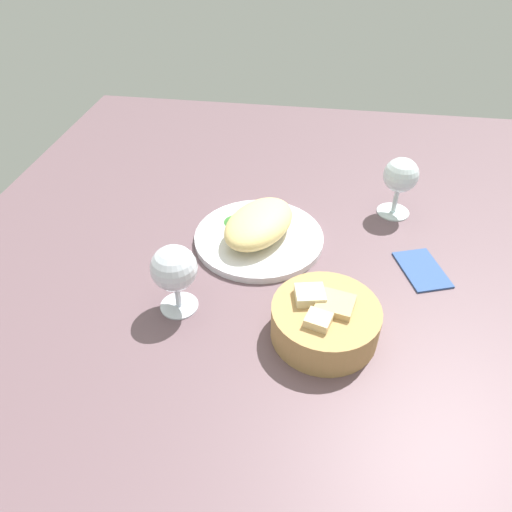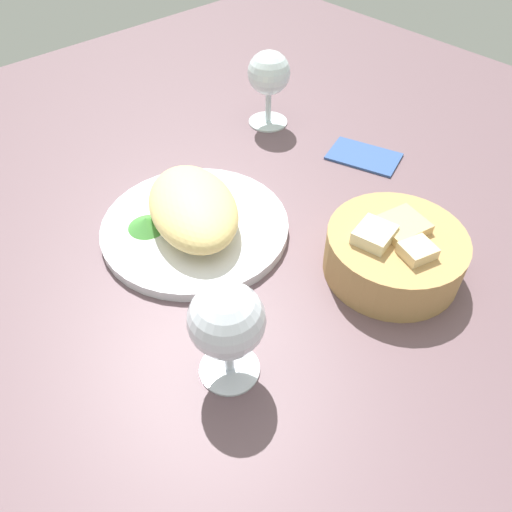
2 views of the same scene
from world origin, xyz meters
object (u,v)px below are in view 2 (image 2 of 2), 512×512
Objects in this scene: plate at (195,227)px; wine_glass_near at (227,323)px; bread_basket at (394,252)px; wine_glass_far at (269,77)px; folded_napkin at (364,155)px.

wine_glass_near is at bearing -28.30° from plate.
wine_glass_near is at bearing -95.89° from bread_basket.
wine_glass_far is (-33.75, 37.44, 0.35)cm from wine_glass_near.
folded_napkin is (4.30, 30.77, -0.30)cm from plate.
plate is 31.07cm from folded_napkin.
folded_napkin is at bearing 110.47° from wine_glass_near.
wine_glass_near is 50.41cm from wine_glass_far.
wine_glass_far reaches higher than bread_basket.
folded_napkin is (-15.46, 41.41, -7.66)cm from wine_glass_near.
wine_glass_near is at bearing -47.97° from wine_glass_far.
bread_basket is 1.52× the size of folded_napkin.
plate reaches higher than folded_napkin.
plate is 2.05× the size of wine_glass_near.
wine_glass_far is 20.36cm from folded_napkin.
bread_basket is at bearing 31.28° from plate.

